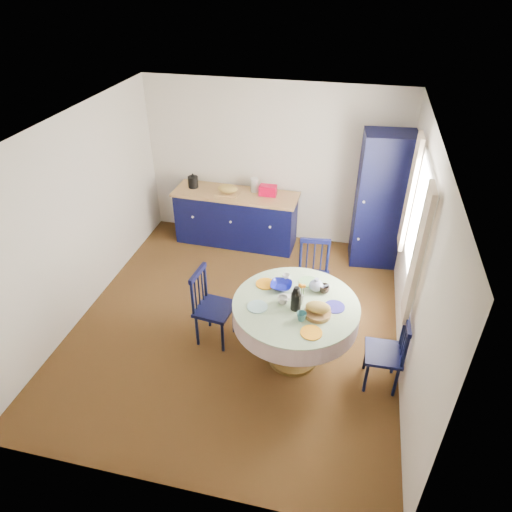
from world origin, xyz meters
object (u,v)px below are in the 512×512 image
at_px(kitchen_counter, 236,217).
at_px(cobalt_bowl, 281,286).
at_px(mug_c, 324,289).
at_px(chair_left, 211,306).
at_px(pantry_cabinet, 381,201).
at_px(mug_d, 286,278).
at_px(dining_table, 296,313).
at_px(chair_far, 313,276).
at_px(chair_right, 388,352).
at_px(mug_a, 283,300).
at_px(mug_b, 302,317).

relative_size(kitchen_counter, cobalt_bowl, 8.08).
bearing_deg(mug_c, chair_left, -174.51).
bearing_deg(pantry_cabinet, mug_d, -123.07).
height_order(kitchen_counter, mug_d, kitchen_counter).
bearing_deg(dining_table, cobalt_bowl, 131.48).
bearing_deg(chair_left, chair_far, -44.89).
xyz_separation_m(mug_c, mug_d, (-0.45, 0.12, -0.00)).
relative_size(chair_left, chair_right, 1.07).
xyz_separation_m(dining_table, chair_right, (1.01, -0.12, -0.25)).
height_order(mug_a, mug_b, mug_b).
distance_m(dining_table, chair_far, 1.04).
xyz_separation_m(chair_left, cobalt_bowl, (0.81, 0.10, 0.37)).
bearing_deg(dining_table, chair_right, -7.00).
xyz_separation_m(chair_right, mug_b, (-0.92, -0.13, 0.42)).
distance_m(kitchen_counter, pantry_cabinet, 2.25).
relative_size(mug_a, mug_d, 1.24).
relative_size(kitchen_counter, chair_left, 2.03).
bearing_deg(pantry_cabinet, kitchen_counter, 173.52).
height_order(chair_far, chair_right, chair_far).
bearing_deg(mug_b, chair_right, 7.74).
height_order(dining_table, chair_right, dining_table).
bearing_deg(chair_right, mug_d, -114.60).
xyz_separation_m(chair_left, mug_d, (0.84, 0.24, 0.38)).
bearing_deg(pantry_cabinet, cobalt_bowl, -122.08).
bearing_deg(cobalt_bowl, chair_far, 69.98).
distance_m(mug_b, mug_c, 0.54).
bearing_deg(chair_far, mug_d, -118.02).
bearing_deg(pantry_cabinet, chair_left, -135.65).
bearing_deg(mug_c, mug_a, -144.75).
height_order(chair_left, mug_a, chair_left).
bearing_deg(cobalt_bowl, mug_b, -58.56).
height_order(mug_a, mug_d, mug_a).
bearing_deg(mug_a, dining_table, 10.31).
height_order(pantry_cabinet, mug_a, pantry_cabinet).
bearing_deg(chair_far, mug_c, -82.01).
xyz_separation_m(chair_left, mug_c, (1.28, 0.12, 0.39)).
distance_m(mug_b, cobalt_bowl, 0.57).
height_order(chair_far, mug_d, chair_far).
relative_size(chair_right, cobalt_bowl, 3.72).
bearing_deg(dining_table, mug_d, 115.38).
bearing_deg(chair_far, mug_b, -95.62).
bearing_deg(chair_far, cobalt_bowl, -116.26).
bearing_deg(kitchen_counter, mug_d, -58.59).
xyz_separation_m(kitchen_counter, mug_b, (1.41, -2.63, 0.43)).
relative_size(pantry_cabinet, cobalt_bowl, 8.24).
bearing_deg(mug_b, mug_c, 70.90).
relative_size(pantry_cabinet, chair_right, 2.21).
bearing_deg(cobalt_bowl, dining_table, -48.52).
distance_m(chair_left, mug_a, 0.97).
xyz_separation_m(pantry_cabinet, mug_c, (-0.59, -2.07, -0.12)).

